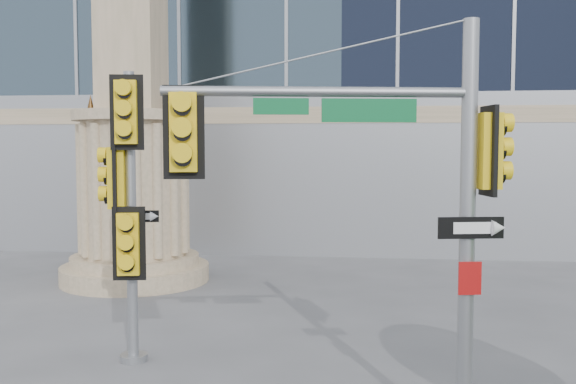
# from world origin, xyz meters

# --- Properties ---
(monument) EXTENTS (4.40, 4.40, 16.60)m
(monument) POSITION_xyz_m (-6.00, 9.00, 5.52)
(monument) COLOR gray
(monument) RESTS_ON ground
(main_signal_pole) EXTENTS (4.39, 1.19, 5.70)m
(main_signal_pole) POSITION_xyz_m (1.14, -1.02, 3.53)
(main_signal_pole) COLOR slate
(main_signal_pole) RESTS_ON ground
(secondary_signal_pole) EXTENTS (0.98, 0.71, 5.42)m
(secondary_signal_pole) POSITION_xyz_m (-3.54, 1.87, 3.18)
(secondary_signal_pole) COLOR slate
(secondary_signal_pole) RESTS_ON ground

